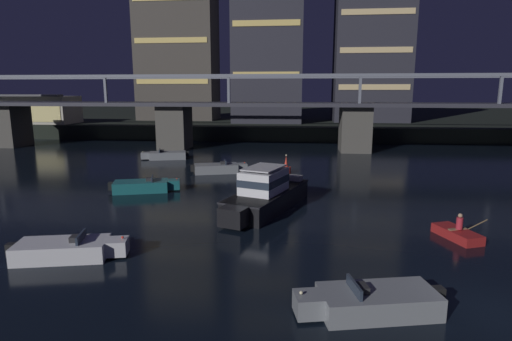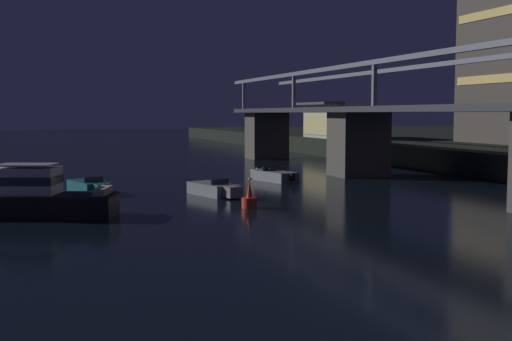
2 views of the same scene
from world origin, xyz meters
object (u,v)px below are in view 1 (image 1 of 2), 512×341
Objects in this scene: waterfront_pavilion at (38,109)px; speedboat_mid_center at (372,302)px; tower_west_low at (177,22)px; river_bridge at (355,118)px; tower_central at (372,34)px; speedboat_far_left at (144,186)px; channel_buoy at (286,168)px; tower_west_tall at (269,3)px; cabin_cruiser_near_left at (266,193)px; speedboat_near_right at (67,249)px; speedboat_near_center at (166,155)px; dinghy_with_paddler at (457,233)px; speedboat_mid_right at (219,168)px.

waterfront_pavilion is 2.38× the size of speedboat_mid_center.
tower_west_low is 27.97m from waterfront_pavilion.
tower_central is at bearing 77.12° from river_bridge.
speedboat_far_left is 13.11m from channel_buoy.
tower_west_low is at bearing 111.74° from speedboat_mid_center.
channel_buoy is (4.30, -35.22, -21.25)m from tower_west_tall.
cabin_cruiser_near_left is 1.78× the size of speedboat_near_right.
dinghy_with_paddler reaches higher than speedboat_near_center.
tower_west_tall is 51.49m from cabin_cruiser_near_left.
river_bridge is at bearing 71.76° from cabin_cruiser_near_left.
tower_central is 10.59× the size of dinghy_with_paddler.
speedboat_near_right and speedboat_far_left have the same top height.
tower_west_low reaches higher than speedboat_mid_right.
waterfront_pavilion is 66.86m from dinghy_with_paddler.
cabin_cruiser_near_left is 1.80× the size of speedboat_mid_right.
speedboat_near_right is at bearing -113.87° from channel_buoy.
tower_central is 5.78× the size of speedboat_far_left.
speedboat_near_center is (28.12, -20.35, -4.02)m from waterfront_pavilion.
speedboat_near_right is 12.60m from speedboat_far_left.
channel_buoy is (21.25, -38.71, -19.12)m from tower_west_low.
speedboat_near_center is at bearing -76.45° from tower_west_low.
tower_west_tall reaches higher than dinghy_with_paddler.
cabin_cruiser_near_left reaches higher than speedboat_far_left.
tower_west_tall is 59.91m from speedboat_near_right.
tower_west_tall reaches higher than speedboat_mid_right.
speedboat_near_center is at bearing -130.81° from tower_central.
speedboat_near_right is 2.96× the size of channel_buoy.
cabin_cruiser_near_left is at bearing -94.28° from channel_buoy.
cabin_cruiser_near_left is 5.28× the size of channel_buoy.
speedboat_mid_center is 2.96× the size of channel_buoy.
waterfront_pavilion is (-49.64, 11.91, 0.30)m from river_bridge.
river_bridge is 39.75m from speedboat_near_right.
cabin_cruiser_near_left is at bearing -65.13° from speedboat_mid_right.
tower_west_tall is at bearing 72.08° from speedboat_near_center.
tower_central is at bearing 70.74° from channel_buoy.
waterfront_pavilion is (-37.35, -8.19, -17.29)m from tower_west_tall.
speedboat_near_right is (32.55, -47.60, -4.02)m from waterfront_pavilion.
speedboat_mid_right is (35.45, -27.37, -4.02)m from waterfront_pavilion.
cabin_cruiser_near_left is at bearing 110.85° from speedboat_mid_center.
dinghy_with_paddler is at bearing -60.87° from tower_west_low.
speedboat_near_center is (7.72, -32.02, -19.18)m from tower_west_low.
speedboat_near_center and speedboat_near_right have the same top height.
speedboat_near_right is at bearing -115.59° from river_bridge.
tower_central is 56.31m from dinghy_with_paddler.
speedboat_near_center is 27.61m from speedboat_near_right.
speedboat_far_left is (-14.08, 15.87, 0.00)m from speedboat_mid_center.
speedboat_near_right is (-22.22, -58.12, -16.57)m from tower_central.
speedboat_near_right is 18.92m from dinghy_with_paddler.
dinghy_with_paddler reaches higher than speedboat_mid_right.
cabin_cruiser_near_left is at bearing -43.62° from waterfront_pavilion.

